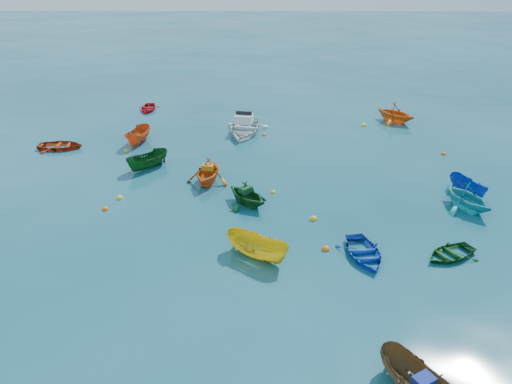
{
  "coord_description": "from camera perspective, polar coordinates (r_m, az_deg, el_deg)",
  "views": [
    {
      "loc": [
        0.16,
        -18.59,
        12.55
      ],
      "look_at": [
        0.0,
        5.0,
        0.4
      ],
      "focal_mm": 35.0,
      "sensor_mm": 36.0,
      "label": 1
    }
  ],
  "objects": [
    {
      "name": "ground",
      "position": [
        22.43,
        -0.09,
        -6.77
      ],
      "size": [
        160.0,
        160.0,
        0.0
      ],
      "primitive_type": "plane",
      "color": "#0A3E4A",
      "rests_on": "ground"
    },
    {
      "name": "dinghy_blue_se",
      "position": [
        22.57,
        12.17,
        -7.23
      ],
      "size": [
        2.49,
        3.17,
        0.59
      ],
      "primitive_type": "imported",
      "rotation": [
        0.0,
        0.0,
        0.16
      ],
      "color": "#0D39AB",
      "rests_on": "ground"
    },
    {
      "name": "dinghy_orange_w",
      "position": [
        28.67,
        -5.48,
        1.16
      ],
      "size": [
        2.96,
        3.28,
        1.52
      ],
      "primitive_type": "imported",
      "rotation": [
        0.0,
        0.0,
        -0.17
      ],
      "color": "#E15B15",
      "rests_on": "ground"
    },
    {
      "name": "sampan_yellow_mid",
      "position": [
        22.03,
        0.18,
        -7.47
      ],
      "size": [
        3.25,
        2.72,
        1.21
      ],
      "primitive_type": "imported",
      "rotation": [
        0.0,
        0.0,
        0.98
      ],
      "color": "gold",
      "rests_on": "ground"
    },
    {
      "name": "dinghy_green_e",
      "position": [
        23.66,
        21.22,
        -6.9
      ],
      "size": [
        3.02,
        2.73,
        0.51
      ],
      "primitive_type": "imported",
      "rotation": [
        0.0,
        0.0,
        -1.08
      ],
      "color": "#0F4313",
      "rests_on": "ground"
    },
    {
      "name": "dinghy_cyan_se",
      "position": [
        27.94,
        22.82,
        -1.76
      ],
      "size": [
        3.56,
        3.73,
        1.54
      ],
      "primitive_type": "imported",
      "rotation": [
        0.0,
        0.0,
        0.47
      ],
      "color": "teal",
      "rests_on": "ground"
    },
    {
      "name": "dinghy_red_nw",
      "position": [
        35.59,
        -21.4,
        4.66
      ],
      "size": [
        2.93,
        2.11,
        0.6
      ],
      "primitive_type": "imported",
      "rotation": [
        0.0,
        0.0,
        1.58
      ],
      "color": "#A22C0D",
      "rests_on": "ground"
    },
    {
      "name": "sampan_orange_n",
      "position": [
        35.01,
        -13.22,
        5.49
      ],
      "size": [
        1.74,
        3.12,
        1.14
      ],
      "primitive_type": "imported",
      "rotation": [
        0.0,
        0.0,
        -0.23
      ],
      "color": "#CF4A13",
      "rests_on": "ground"
    },
    {
      "name": "dinghy_green_n",
      "position": [
        26.18,
        -1.04,
        -1.4
      ],
      "size": [
        3.39,
        3.4,
        1.36
      ],
      "primitive_type": "imported",
      "rotation": [
        0.0,
        0.0,
        0.77
      ],
      "color": "#114C1C",
      "rests_on": "ground"
    },
    {
      "name": "sampan_blue_far",
      "position": [
        29.44,
        22.9,
        -0.3
      ],
      "size": [
        1.81,
        2.87,
        1.04
      ],
      "primitive_type": "imported",
      "rotation": [
        0.0,
        0.0,
        0.32
      ],
      "color": "#0D37A6",
      "rests_on": "ground"
    },
    {
      "name": "dinghy_red_far",
      "position": [
        41.77,
        -12.21,
        9.14
      ],
      "size": [
        1.94,
        2.59,
        0.51
      ],
      "primitive_type": "imported",
      "rotation": [
        0.0,
        0.0,
        0.07
      ],
      "color": "red",
      "rests_on": "ground"
    },
    {
      "name": "dinghy_orange_far",
      "position": [
        39.53,
        15.52,
        7.73
      ],
      "size": [
        4.01,
        4.01,
        1.6
      ],
      "primitive_type": "imported",
      "rotation": [
        0.0,
        0.0,
        0.79
      ],
      "color": "orange",
      "rests_on": "ground"
    },
    {
      "name": "sampan_green_far",
      "position": [
        30.96,
        -12.18,
        2.68
      ],
      "size": [
        2.79,
        2.82,
        1.12
      ],
      "primitive_type": "imported",
      "rotation": [
        0.0,
        0.0,
        -0.77
      ],
      "color": "#114915",
      "rests_on": "ground"
    },
    {
      "name": "motorboat_white",
      "position": [
        35.91,
        -1.36,
        6.78
      ],
      "size": [
        3.82,
        4.83,
        1.5
      ],
      "primitive_type": "imported",
      "rotation": [
        0.0,
        0.0,
        -0.18
      ],
      "color": "white",
      "rests_on": "ground"
    },
    {
      "name": "tarp_blue_a",
      "position": [
        16.64,
        18.63,
        -19.8
      ],
      "size": [
        0.77,
        0.71,
        0.3
      ],
      "primitive_type": "cube",
      "rotation": [
        0.0,
        0.0,
        0.54
      ],
      "color": "navy",
      "rests_on": "sampan_brown_mid"
    },
    {
      "name": "tarp_orange_a",
      "position": [
        28.33,
        -5.54,
        2.86
      ],
      "size": [
        0.7,
        0.58,
        0.3
      ],
      "primitive_type": "cube",
      "rotation": [
        0.0,
        0.0,
        -0.17
      ],
      "color": "#BF7613",
      "rests_on": "dinghy_orange_w"
    },
    {
      "name": "tarp_green_b",
      "position": [
        25.86,
        -1.2,
        0.29
      ],
      "size": [
        0.77,
        0.77,
        0.3
      ],
      "primitive_type": "cube",
      "rotation": [
        0.0,
        0.0,
        0.77
      ],
      "color": "#11461D",
      "rests_on": "dinghy_green_n"
    },
    {
      "name": "buoy_ye_a",
      "position": [
        24.95,
        6.58,
        -3.15
      ],
      "size": [
        0.39,
        0.39,
        0.39
      ],
      "primitive_type": "sphere",
      "color": "gold",
      "rests_on": "ground"
    },
    {
      "name": "buoy_or_b",
      "position": [
        22.74,
        7.96,
        -6.54
      ],
      "size": [
        0.37,
        0.37,
        0.37
      ],
      "primitive_type": "sphere",
      "color": "orange",
      "rests_on": "ground"
    },
    {
      "name": "buoy_ye_b",
      "position": [
        27.71,
        -15.31,
        -0.73
      ],
      "size": [
        0.36,
        0.36,
        0.36
      ],
      "primitive_type": "sphere",
      "color": "yellow",
      "rests_on": "ground"
    },
    {
      "name": "buoy_or_c",
      "position": [
        26.81,
        -16.85,
        -1.95
      ],
      "size": [
        0.35,
        0.35,
        0.35
      ],
      "primitive_type": "sphere",
      "color": "#F15C0D",
      "rests_on": "ground"
    },
    {
      "name": "buoy_ye_c",
      "position": [
        27.36,
        1.95,
        -0.07
      ],
      "size": [
        0.3,
        0.3,
        0.3
      ],
      "primitive_type": "sphere",
      "color": "yellow",
      "rests_on": "ground"
    },
    {
      "name": "buoy_or_d",
      "position": [
        34.41,
        20.63,
        4.04
      ],
      "size": [
        0.31,
        0.31,
        0.31
      ],
      "primitive_type": "sphere",
      "color": "#D9540B",
      "rests_on": "ground"
    },
    {
      "name": "buoy_ye_d",
      "position": [
        33.72,
        -14.6,
        4.48
      ],
      "size": [
        0.34,
        0.34,
        0.34
      ],
      "primitive_type": "sphere",
      "color": "gold",
      "rests_on": "ground"
    },
    {
      "name": "buoy_or_e",
      "position": [
        35.39,
        0.94,
        6.47
      ],
      "size": [
        0.31,
        0.31,
        0.31
      ],
      "primitive_type": "sphere",
      "color": "orange",
      "rests_on": "ground"
    },
    {
      "name": "buoy_ye_e",
      "position": [
        38.13,
        12.2,
        7.4
      ],
      "size": [
        0.38,
        0.38,
        0.38
      ],
      "primitive_type": "sphere",
      "color": "yellow",
      "rests_on": "ground"
    }
  ]
}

